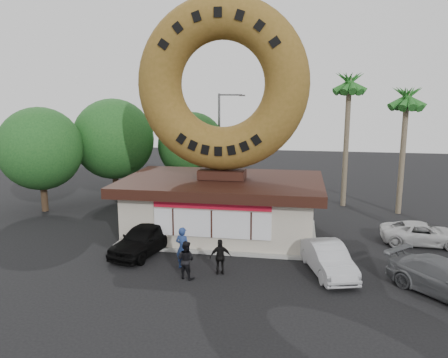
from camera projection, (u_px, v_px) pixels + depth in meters
name	position (u px, v px, depth m)	size (l,w,h in m)	color
ground	(199.00, 276.00, 19.40)	(90.00, 90.00, 0.00)	black
donut_shop	(222.00, 205.00, 24.85)	(11.20, 7.20, 3.80)	#B8B29D
giant_donut	(222.00, 84.00, 23.57)	(9.38, 9.38, 2.39)	brown
tree_west	(114.00, 139.00, 32.66)	(6.00, 6.00, 7.65)	#473321
tree_mid	(192.00, 146.00, 33.80)	(5.20, 5.20, 6.63)	#473321
tree_far	(40.00, 149.00, 29.43)	(5.60, 5.60, 7.14)	#473321
palm_near	(349.00, 87.00, 30.07)	(2.60, 2.60, 9.75)	#726651
palm_far	(407.00, 102.00, 28.22)	(2.60, 2.60, 8.75)	#726651
street_lamp	(221.00, 139.00, 34.32)	(2.11, 0.20, 8.00)	#59595E
person_left	(183.00, 248.00, 20.12)	(0.73, 0.48, 1.99)	navy
person_center	(186.00, 260.00, 19.09)	(0.83, 0.64, 1.70)	black
person_right	(220.00, 257.00, 19.52)	(0.95, 0.40, 1.63)	black
car_black	(144.00, 239.00, 22.13)	(1.79, 4.45, 1.52)	black
car_silver	(328.00, 259.00, 19.64)	(1.46, 4.19, 1.38)	#ADAEB2
car_grey	(447.00, 279.00, 17.43)	(1.97, 4.85, 1.41)	#5B5D60
car_white	(422.00, 234.00, 23.45)	(1.97, 4.28, 1.19)	#BDBDBD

